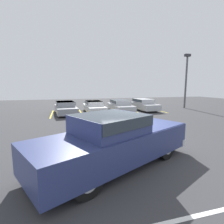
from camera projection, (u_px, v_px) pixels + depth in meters
ground_plane at (136, 152)px, 7.31m from camera, size 60.00×60.00×0.00m
stall_stripe_a at (52, 114)px, 16.91m from camera, size 0.12×4.85×0.01m
stall_stripe_b at (81, 113)px, 17.66m from camera, size 0.12×4.85×0.01m
stall_stripe_c at (108, 112)px, 18.41m from camera, size 0.12×4.85×0.01m
stall_stripe_d at (133, 111)px, 19.16m from camera, size 0.12×4.85×0.01m
stall_stripe_e at (156, 110)px, 19.91m from camera, size 0.12×4.85×0.01m
pickup_truck at (116, 140)px, 6.00m from camera, size 6.24×4.47×1.81m
parked_sedan_a at (65, 107)px, 16.98m from camera, size 2.22×4.82×1.21m
parked_sedan_b at (94, 106)px, 17.84m from camera, size 1.82×4.39×1.17m
parked_sedan_c at (120, 105)px, 18.62m from camera, size 1.87×4.74×1.21m
parked_sedan_d at (143, 104)px, 19.64m from camera, size 1.93×4.63×1.25m
light_post at (186, 77)px, 20.96m from camera, size 0.70×0.36×6.43m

